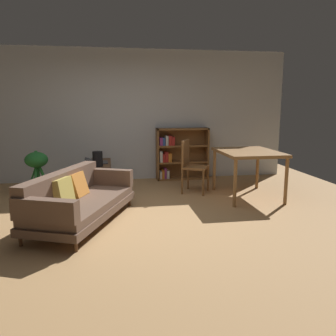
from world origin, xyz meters
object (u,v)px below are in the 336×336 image
Objects in this scene: fabric_couch at (77,199)px; potted_floor_plant at (37,171)px; desk_speaker at (98,159)px; bookshelf at (179,154)px; dining_chair_near at (191,163)px; media_console at (100,177)px; open_laptop at (98,162)px; dining_table at (248,156)px.

potted_floor_plant reaches higher than fabric_couch.
bookshelf is at bearing 33.60° from desk_speaker.
dining_chair_near is (1.89, 1.35, 0.21)m from fabric_couch.
bookshelf reaches higher than fabric_couch.
desk_speaker is 0.33× the size of potted_floor_plant.
potted_floor_plant is (-1.05, 0.13, -0.21)m from desk_speaker.
potted_floor_plant is 0.83× the size of dining_chair_near.
dining_chair_near is at bearing -13.06° from media_console.
bookshelf is (1.88, 2.52, 0.22)m from fabric_couch.
dining_chair_near is at bearing -4.13° from potted_floor_plant.
open_laptop is at bearing 92.81° from desk_speaker.
fabric_couch is 4.89× the size of open_laptop.
desk_speaker is 1.67m from dining_chair_near.
desk_speaker is at bearing 168.20° from dining_table.
open_laptop is (-0.04, 0.06, 0.29)m from media_console.
bookshelf reaches higher than desk_speaker.
bookshelf is (2.70, 0.97, 0.11)m from potted_floor_plant.
media_console is at bearing 9.84° from potted_floor_plant.
dining_chair_near is (1.64, -0.38, 0.28)m from media_console.
dining_table is at bearing -11.80° from desk_speaker.
dining_table is at bearing -61.33° from bookshelf.
media_console is 0.30m from open_laptop.
fabric_couch is 2.33m from dining_chair_near.
bookshelf reaches higher than open_laptop.
media_console is 4.75× the size of desk_speaker.
dining_chair_near is (2.71, -0.20, 0.10)m from potted_floor_plant.
media_console is at bearing -154.38° from bookshelf.
potted_floor_plant is 0.66× the size of dining_table.
bookshelf is (1.65, 1.10, -0.10)m from desk_speaker.
open_laptop is at bearing -156.72° from bookshelf.
potted_floor_plant is (-1.03, -0.25, -0.10)m from open_laptop.
potted_floor_plant reaches higher than open_laptop.
fabric_couch is at bearing -144.39° from dining_chair_near.
dining_table is at bearing 17.73° from fabric_couch.
open_laptop is 0.39m from desk_speaker.
bookshelf is at bearing 90.44° from dining_chair_near.
desk_speaker reaches higher than media_console.
desk_speaker is at bearing 80.92° from fabric_couch.
bookshelf is (-0.89, 1.63, -0.18)m from dining_table.
dining_chair_near reaches higher than open_laptop.
potted_floor_plant reaches higher than media_console.
fabric_couch reaches higher than open_laptop.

